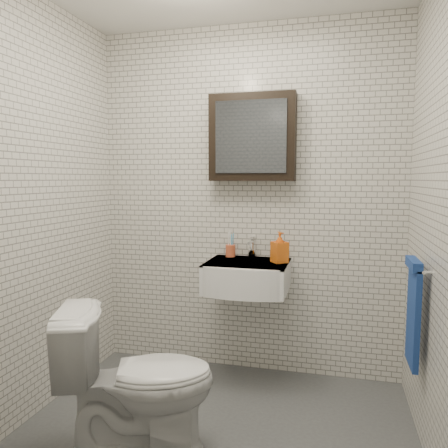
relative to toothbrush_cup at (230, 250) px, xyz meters
name	(u,v)px	position (x,y,z in m)	size (l,w,h in m)	color
ground	(209,443)	(0.11, -0.94, -0.89)	(2.20, 2.00, 0.01)	#45484C
room_shell	(208,168)	(0.11, -0.94, 0.57)	(2.22, 2.02, 2.51)	silver
washbasin	(246,277)	(0.16, -0.21, -0.14)	(0.55, 0.50, 0.20)	white
faucet	(252,249)	(0.16, -0.01, 0.02)	(0.06, 0.20, 0.15)	silver
mirror_cabinet	(252,138)	(0.16, -0.01, 0.80)	(0.60, 0.15, 0.60)	black
towel_rail	(414,308)	(1.15, -0.59, -0.17)	(0.09, 0.30, 0.58)	silver
toothbrush_cup	(230,250)	(0.00, 0.00, 0.00)	(0.08, 0.08, 0.19)	#C95432
soap_bottle	(280,247)	(0.37, -0.13, 0.06)	(0.09, 0.10, 0.21)	orange
toilet	(138,380)	(-0.22, -1.09, -0.51)	(0.44, 0.76, 0.78)	white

